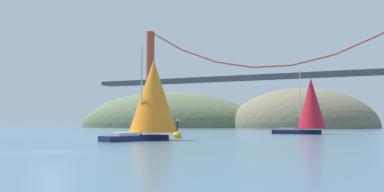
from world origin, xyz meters
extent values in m
plane|color=#426075|center=(0.00, 0.00, 0.00)|extent=(360.00, 360.00, 0.00)
ellipsoid|color=#5B6647|center=(-55.00, 135.00, 0.00)|extent=(87.03, 44.00, 33.00)
ellipsoid|color=#6B664C|center=(5.00, 135.00, 0.00)|extent=(58.60, 44.00, 32.16)
cylinder|color=#A34228|center=(-42.22, 95.00, 17.06)|extent=(2.80, 2.80, 34.12)
cube|color=#47474C|center=(0.00, 95.00, 16.22)|extent=(120.45, 6.00, 1.20)
cylinder|color=#A34228|center=(-36.19, 95.00, 30.47)|extent=(12.32, 0.50, 7.73)
cylinder|color=#A34228|center=(-24.13, 95.00, 24.39)|extent=(12.25, 0.50, 5.33)
cylinder|color=#A34228|center=(-12.06, 95.00, 20.74)|extent=(12.16, 0.50, 2.92)
cylinder|color=#A34228|center=(0.00, 95.00, 19.52)|extent=(12.06, 0.50, 0.50)
cylinder|color=#A34228|center=(12.06, 95.00, 20.74)|extent=(12.16, 0.50, 2.92)
cylinder|color=#A34228|center=(24.13, 95.00, 24.39)|extent=(12.25, 0.50, 5.33)
cube|color=#191E4C|center=(-2.77, 15.76, 0.29)|extent=(5.04, 8.03, 0.58)
cube|color=beige|center=(-3.32, 14.47, 0.76)|extent=(2.50, 2.94, 0.36)
cylinder|color=#B2B2B7|center=(-2.47, 16.48, 5.51)|extent=(0.14, 0.14, 9.88)
cone|color=orange|center=(-1.81, 18.06, 4.98)|extent=(7.10, 7.10, 8.21)
cube|color=#191E4C|center=(10.99, 48.04, 0.36)|extent=(8.50, 2.90, 0.71)
cube|color=beige|center=(9.50, 47.88, 0.89)|extent=(2.81, 1.82, 0.36)
cylinder|color=#B2B2B7|center=(11.82, 48.13, 6.20)|extent=(0.14, 0.14, 10.98)
cone|color=#B21423|center=(13.65, 48.32, 5.45)|extent=(5.14, 5.14, 8.88)
sphere|color=gold|center=(-2.02, 25.43, 0.30)|extent=(1.10, 1.10, 1.10)
cylinder|color=black|center=(-2.02, 25.43, 1.35)|extent=(0.20, 0.20, 1.60)
sphere|color=#F2EA99|center=(-2.02, 25.43, 2.27)|extent=(0.24, 0.24, 0.24)
camera|label=1|loc=(17.00, -18.96, 1.86)|focal=34.37mm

